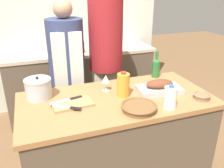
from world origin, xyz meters
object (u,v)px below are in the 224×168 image
(condiment_bottle_short, at_px, (103,41))
(milk_jug, at_px, (170,98))
(wicker_basket, at_px, (139,107))
(stand_mixer, at_px, (62,40))
(knife_paring, at_px, (68,107))
(person_cook_guest, at_px, (106,57))
(person_cook_aproned, at_px, (68,71))
(mixing_bowl, at_px, (202,96))
(wine_bottle_green, at_px, (156,67))
(wine_glass_left, at_px, (106,79))
(condiment_bottle_tall, at_px, (82,47))
(juice_jug, at_px, (123,85))
(knife_chef, at_px, (67,100))
(stock_pot, at_px, (38,89))
(roasting_pan, at_px, (159,87))
(cutting_board, at_px, (73,104))

(condiment_bottle_short, bearing_deg, milk_jug, -91.39)
(wicker_basket, height_order, stand_mixer, stand_mixer)
(knife_paring, height_order, person_cook_guest, person_cook_guest)
(person_cook_aproned, bearing_deg, mixing_bowl, -42.02)
(stand_mixer, height_order, person_cook_aproned, person_cook_aproned)
(wine_bottle_green, relative_size, wine_glass_left, 1.83)
(person_cook_guest, bearing_deg, condiment_bottle_tall, 110.76)
(mixing_bowl, distance_m, person_cook_guest, 1.10)
(juice_jug, xyz_separation_m, milk_jug, (0.25, -0.31, -0.01))
(mixing_bowl, height_order, stand_mixer, stand_mixer)
(knife_chef, height_order, knife_paring, same)
(juice_jug, height_order, knife_paring, juice_jug)
(stand_mixer, relative_size, condiment_bottle_short, 1.89)
(knife_paring, bearing_deg, milk_jug, -17.31)
(milk_jug, distance_m, condiment_bottle_tall, 1.60)
(condiment_bottle_short, xyz_separation_m, person_cook_aproned, (-0.64, -0.79, -0.11))
(wicker_basket, distance_m, person_cook_aproned, 1.04)
(wine_bottle_green, bearing_deg, stock_pot, -174.80)
(person_cook_guest, bearing_deg, knife_paring, -118.12)
(stock_pot, relative_size, stand_mixer, 0.67)
(juice_jug, bearing_deg, knife_chef, 175.07)
(person_cook_guest, bearing_deg, wicker_basket, -86.22)
(juice_jug, height_order, stand_mixer, stand_mixer)
(stock_pot, relative_size, wine_glass_left, 1.49)
(roasting_pan, relative_size, wine_bottle_green, 1.49)
(mixing_bowl, xyz_separation_m, wine_glass_left, (-0.69, 0.42, 0.08))
(stand_mixer, bearing_deg, condiment_bottle_tall, -43.24)
(wine_bottle_green, xyz_separation_m, knife_chef, (-0.94, -0.26, -0.08))
(stand_mixer, distance_m, person_cook_guest, 0.84)
(condiment_bottle_short, relative_size, person_cook_aproned, 0.10)
(wine_bottle_green, xyz_separation_m, wine_glass_left, (-0.58, -0.15, 0.00))
(roasting_pan, height_order, cutting_board, roasting_pan)
(wine_bottle_green, bearing_deg, condiment_bottle_short, 98.46)
(mixing_bowl, xyz_separation_m, person_cook_guest, (-0.51, 0.96, 0.11))
(wicker_basket, bearing_deg, juice_jug, 93.53)
(stand_mixer, bearing_deg, person_cook_aproned, -95.58)
(mixing_bowl, bearing_deg, roasting_pan, 138.12)
(milk_jug, bearing_deg, roasting_pan, 75.68)
(wine_bottle_green, xyz_separation_m, person_cook_aproned, (-0.82, 0.40, -0.08))
(knife_chef, height_order, condiment_bottle_tall, condiment_bottle_tall)
(roasting_pan, relative_size, condiment_bottle_tall, 2.51)
(cutting_board, xyz_separation_m, milk_jug, (0.68, -0.29, 0.08))
(stand_mixer, xyz_separation_m, person_cook_guest, (0.35, -0.76, -0.04))
(mixing_bowl, bearing_deg, condiment_bottle_tall, 112.82)
(stock_pot, height_order, knife_chef, stock_pot)
(stock_pot, xyz_separation_m, wine_bottle_green, (1.14, 0.10, 0.02))
(juice_jug, xyz_separation_m, wine_bottle_green, (0.47, 0.30, 0.00))
(roasting_pan, xyz_separation_m, stand_mixer, (-0.60, 1.49, 0.14))
(cutting_board, bearing_deg, stand_mixer, 83.86)
(cutting_board, height_order, knife_paring, knife_paring)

